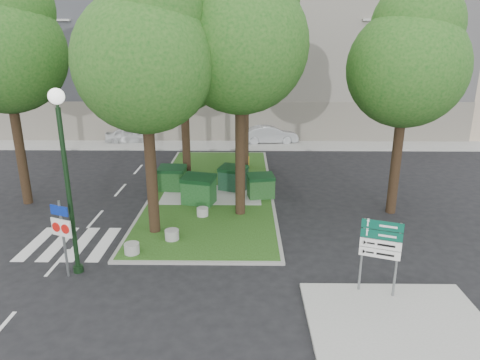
{
  "coord_description": "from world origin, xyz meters",
  "views": [
    {
      "loc": [
        2.23,
        -13.64,
        7.45
      ],
      "look_at": [
        2.0,
        3.56,
        2.0
      ],
      "focal_mm": 32.0,
      "sensor_mm": 36.0,
      "label": 1
    }
  ],
  "objects_px": {
    "dumpster_d": "(261,186)",
    "street_lamp": "(65,162)",
    "tree_street_left": "(5,40)",
    "bollard_right": "(202,212)",
    "litter_bin": "(246,162)",
    "tree_median_near_right": "(243,31)",
    "dumpster_b": "(199,190)",
    "tree_median_near_left": "(146,49)",
    "dumpster_a": "(172,178)",
    "bollard_left": "(132,248)",
    "bollard_mid": "(172,235)",
    "tree_median_mid": "(185,55)",
    "car_white": "(129,135)",
    "tree_street_right": "(410,57)",
    "tree_median_far": "(247,29)",
    "directional_sign": "(380,246)",
    "traffic_sign_pole": "(62,229)",
    "car_silver": "(270,134)",
    "dumpster_c": "(233,178)"
  },
  "relations": [
    {
      "from": "dumpster_d",
      "to": "street_lamp",
      "type": "distance_m",
      "value": 10.3
    },
    {
      "from": "tree_street_left",
      "to": "bollard_left",
      "type": "height_order",
      "value": "tree_street_left"
    },
    {
      "from": "dumpster_a",
      "to": "dumpster_d",
      "type": "height_order",
      "value": "dumpster_a"
    },
    {
      "from": "tree_median_mid",
      "to": "car_white",
      "type": "bearing_deg",
      "value": 120.34
    },
    {
      "from": "dumpster_a",
      "to": "dumpster_c",
      "type": "relative_size",
      "value": 0.88
    },
    {
      "from": "street_lamp",
      "to": "car_silver",
      "type": "xyz_separation_m",
      "value": [
        7.61,
        20.15,
        -3.19
      ]
    },
    {
      "from": "tree_street_left",
      "to": "litter_bin",
      "type": "height_order",
      "value": "tree_street_left"
    },
    {
      "from": "dumpster_c",
      "to": "car_white",
      "type": "relative_size",
      "value": 0.47
    },
    {
      "from": "bollard_right",
      "to": "tree_street_right",
      "type": "bearing_deg",
      "value": 5.8
    },
    {
      "from": "tree_median_far",
      "to": "bollard_mid",
      "type": "distance_m",
      "value": 13.42
    },
    {
      "from": "tree_median_far",
      "to": "dumpster_a",
      "type": "distance_m",
      "value": 9.54
    },
    {
      "from": "tree_street_right",
      "to": "street_lamp",
      "type": "height_order",
      "value": "tree_street_right"
    },
    {
      "from": "litter_bin",
      "to": "tree_median_near_right",
      "type": "bearing_deg",
      "value": -91.33
    },
    {
      "from": "bollard_mid",
      "to": "bollard_right",
      "type": "bearing_deg",
      "value": 68.57
    },
    {
      "from": "tree_median_near_right",
      "to": "dumpster_a",
      "type": "height_order",
      "value": "tree_median_near_right"
    },
    {
      "from": "dumpster_d",
      "to": "car_silver",
      "type": "relative_size",
      "value": 0.33
    },
    {
      "from": "tree_street_left",
      "to": "dumpster_a",
      "type": "distance_m",
      "value": 9.84
    },
    {
      "from": "tree_street_right",
      "to": "tree_median_far",
      "type": "bearing_deg",
      "value": 134.17
    },
    {
      "from": "dumpster_a",
      "to": "bollard_left",
      "type": "height_order",
      "value": "dumpster_a"
    },
    {
      "from": "tree_median_mid",
      "to": "bollard_right",
      "type": "distance_m",
      "value": 8.36
    },
    {
      "from": "traffic_sign_pole",
      "to": "tree_median_mid",
      "type": "bearing_deg",
      "value": 97.26
    },
    {
      "from": "tree_street_right",
      "to": "tree_median_near_right",
      "type": "bearing_deg",
      "value": -175.91
    },
    {
      "from": "tree_street_left",
      "to": "bollard_right",
      "type": "height_order",
      "value": "tree_street_left"
    },
    {
      "from": "car_silver",
      "to": "dumpster_d",
      "type": "bearing_deg",
      "value": 167.86
    },
    {
      "from": "tree_median_far",
      "to": "street_lamp",
      "type": "height_order",
      "value": "tree_median_far"
    },
    {
      "from": "bollard_mid",
      "to": "tree_median_mid",
      "type": "bearing_deg",
      "value": 91.96
    },
    {
      "from": "tree_median_near_left",
      "to": "dumpster_a",
      "type": "relative_size",
      "value": 7.16
    },
    {
      "from": "tree_median_mid",
      "to": "bollard_mid",
      "type": "xyz_separation_m",
      "value": [
        0.25,
        -7.36,
        -6.66
      ]
    },
    {
      "from": "bollard_right",
      "to": "litter_bin",
      "type": "distance_m",
      "value": 8.27
    },
    {
      "from": "tree_median_near_left",
      "to": "dumpster_b",
      "type": "xyz_separation_m",
      "value": [
        1.39,
        3.23,
        -6.52
      ]
    },
    {
      "from": "dumpster_a",
      "to": "dumpster_c",
      "type": "height_order",
      "value": "dumpster_c"
    },
    {
      "from": "litter_bin",
      "to": "car_silver",
      "type": "xyz_separation_m",
      "value": [
        1.85,
        7.3,
        0.26
      ]
    },
    {
      "from": "tree_median_far",
      "to": "directional_sign",
      "type": "xyz_separation_m",
      "value": [
        3.99,
        -14.06,
        -6.61
      ]
    },
    {
      "from": "tree_median_far",
      "to": "litter_bin",
      "type": "bearing_deg",
      "value": 99.57
    },
    {
      "from": "directional_sign",
      "to": "car_silver",
      "type": "relative_size",
      "value": 0.55
    },
    {
      "from": "tree_median_near_left",
      "to": "tree_median_far",
      "type": "distance_m",
      "value": 10.24
    },
    {
      "from": "bollard_mid",
      "to": "litter_bin",
      "type": "height_order",
      "value": "litter_bin"
    },
    {
      "from": "dumpster_c",
      "to": "bollard_left",
      "type": "height_order",
      "value": "dumpster_c"
    },
    {
      "from": "tree_median_mid",
      "to": "car_white",
      "type": "xyz_separation_m",
      "value": [
        -6.11,
        10.44,
        -6.37
      ]
    },
    {
      "from": "directional_sign",
      "to": "bollard_mid",
      "type": "bearing_deg",
      "value": 172.19
    },
    {
      "from": "tree_median_mid",
      "to": "litter_bin",
      "type": "distance_m",
      "value": 7.9
    },
    {
      "from": "tree_median_near_right",
      "to": "traffic_sign_pole",
      "type": "xyz_separation_m",
      "value": [
        -5.82,
        -5.51,
        -6.25
      ]
    },
    {
      "from": "bollard_mid",
      "to": "street_lamp",
      "type": "height_order",
      "value": "street_lamp"
    },
    {
      "from": "dumpster_a",
      "to": "car_white",
      "type": "xyz_separation_m",
      "value": [
        -5.41,
        11.73,
        -0.14
      ]
    },
    {
      "from": "tree_street_right",
      "to": "car_white",
      "type": "distance_m",
      "value": 22.56
    },
    {
      "from": "tree_median_near_right",
      "to": "dumpster_b",
      "type": "height_order",
      "value": "tree_median_near_right"
    },
    {
      "from": "tree_median_near_right",
      "to": "tree_median_far",
      "type": "xyz_separation_m",
      "value": [
        0.2,
        7.5,
        0.33
      ]
    },
    {
      "from": "dumpster_d",
      "to": "bollard_right",
      "type": "bearing_deg",
      "value": -148.21
    },
    {
      "from": "dumpster_d",
      "to": "car_white",
      "type": "relative_size",
      "value": 0.41
    },
    {
      "from": "tree_street_left",
      "to": "street_lamp",
      "type": "relative_size",
      "value": 1.77
    }
  ]
}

